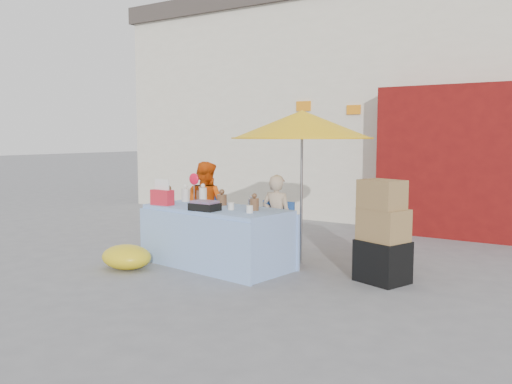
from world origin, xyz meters
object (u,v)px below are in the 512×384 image
Objects in this scene: vendor_orange at (205,207)px; box_stack at (383,235)px; vendor_beige at (277,219)px; market_table at (216,236)px; umbrella at (302,125)px; chair_right at (271,246)px; chair_left at (200,237)px.

vendor_orange is 1.11× the size of box_stack.
vendor_beige is (1.25, 0.00, -0.07)m from vendor_orange.
box_stack is at bearing 18.46° from market_table.
umbrella is (0.30, 0.15, 1.28)m from vendor_beige.
box_stack is (1.57, -0.17, -0.04)m from vendor_beige.
market_table is 0.86m from vendor_beige.
market_table is 0.77m from chair_right.
chair_left is 0.62× the size of vendor_orange.
box_stack is (1.27, -0.32, -1.32)m from umbrella.
vendor_orange is at bearing 170.74° from chair_right.
vendor_orange is 0.65× the size of umbrella.
market_table is 0.81m from chair_left.
chair_left is 0.41× the size of umbrella.
market_table is at bearing -37.91° from chair_left.
vendor_orange is (-0.65, 0.59, 0.28)m from market_table.
market_table is 0.92m from vendor_orange.
umbrella reaches higher than box_stack.
box_stack reaches higher than vendor_beige.
chair_right is at bearing -3.13° from chair_left.
chair_left and chair_right have the same top height.
umbrella reaches higher than chair_right.
box_stack reaches higher than chair_left.
box_stack is at bearing -3.84° from chair_left.
vendor_orange is 1.97m from umbrella.
chair_right is 0.38m from vendor_beige.
vendor_beige is at bearing -153.43° from umbrella.
vendor_orange is at bearing 86.51° from chair_left.
vendor_orange is at bearing 145.56° from market_table.
umbrella is at bearing 7.26° from chair_left.
market_table is 1.04× the size of umbrella.
chair_right is at bearing 178.72° from box_stack.
box_stack is at bearing -4.41° from chair_right.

